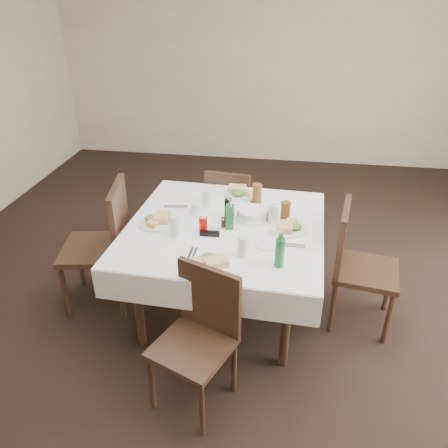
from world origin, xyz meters
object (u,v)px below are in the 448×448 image
chair_east (355,259)px  coffee_mug (197,209)px  water_n (207,199)px  oil_cruet_green (230,216)px  bread_basket (253,214)px  dining_table (225,234)px  chair_south (200,329)px  water_w (175,226)px  green_bottle (280,252)px  water_e (273,213)px  chair_west (106,239)px  chair_north (230,206)px  ketchup_bottle (203,224)px  water_s (243,246)px  oil_cruet_dark (228,208)px

chair_east → coffee_mug: chair_east is taller
water_n → oil_cruet_green: bearing=-54.7°
bread_basket → coffee_mug: (-0.43, 0.03, 0.00)m
chair_east → water_n: size_ratio=6.95×
dining_table → chair_south: size_ratio=1.67×
water_w → green_bottle: 0.79m
water_e → chair_west: bearing=-173.0°
chair_north → coffee_mug: 0.76m
chair_west → ketchup_bottle: (0.78, -0.06, 0.23)m
water_w → chair_south: bearing=-65.1°
chair_west → water_w: (0.60, -0.14, 0.25)m
water_e → green_bottle: green_bottle is taller
water_s → oil_cruet_dark: (-0.17, 0.50, 0.02)m
chair_north → green_bottle: bearing=-69.4°
chair_north → water_e: water_e is taller
oil_cruet_dark → coffee_mug: (-0.25, 0.04, -0.05)m
bread_basket → chair_west: bearing=-170.7°
coffee_mug → oil_cruet_green: bearing=-34.8°
water_n → ketchup_bottle: 0.39m
water_s → water_n: bearing=118.6°
water_s → water_w: 0.53m
chair_north → water_w: (-0.24, -1.02, 0.34)m
ketchup_bottle → chair_south: bearing=-80.9°
chair_west → coffee_mug: size_ratio=8.62×
water_s → coffee_mug: 0.68m
water_n → ketchup_bottle: (0.05, -0.39, -0.01)m
coffee_mug → oil_cruet_dark: bearing=-9.5°
water_s → bread_basket: size_ratio=0.59×
dining_table → water_w: water_w is taller
oil_cruet_green → green_bottle: size_ratio=1.03×
bread_basket → oil_cruet_green: (-0.15, -0.17, 0.07)m
chair_south → water_n: size_ratio=6.50×
water_s → ketchup_bottle: bearing=139.4°
bread_basket → water_n: bearing=158.1°
green_bottle → chair_west: bearing=162.5°
water_n → water_w: size_ratio=0.92×
oil_cruet_dark → coffee_mug: 0.26m
chair_east → oil_cruet_green: size_ratio=4.02×
oil_cruet_green → chair_east: bearing=3.6°
dining_table → chair_north: (-0.08, 0.84, -0.19)m
coffee_mug → green_bottle: 0.91m
water_e → bread_basket: (-0.15, 0.02, -0.03)m
water_s → water_e: bearing=70.8°
water_w → water_s: bearing=-20.9°
water_w → dining_table: bearing=30.2°
chair_south → water_s: size_ratio=6.49×
water_e → water_n: bearing=161.6°
chair_south → bread_basket: bearing=77.5°
water_w → oil_cruet_green: oil_cruet_green is taller
oil_cruet_green → coffee_mug: oil_cruet_green is taller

